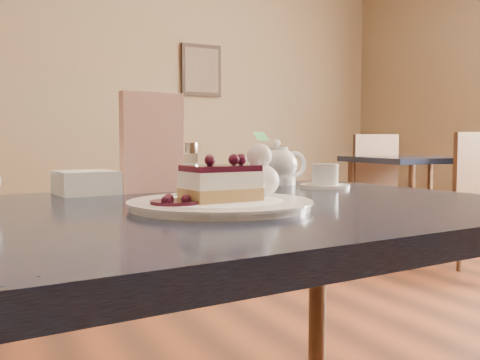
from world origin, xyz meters
name	(u,v)px	position (x,y,z in m)	size (l,w,h in m)	color
main_table	(206,250)	(-0.10, 0.41, 0.64)	(1.21, 0.86, 0.72)	#1A2540
dessert_plate	(220,205)	(-0.09, 0.37, 0.72)	(0.29, 0.29, 0.01)	white
cheesecake_slice	(220,183)	(-0.09, 0.37, 0.76)	(0.12, 0.09, 0.06)	tan
whipped_cream	(259,181)	(-0.01, 0.38, 0.76)	(0.07, 0.07, 0.06)	white
berry_sauce	(175,202)	(-0.17, 0.35, 0.73)	(0.08, 0.08, 0.01)	black
tea_set	(286,169)	(0.25, 0.72, 0.76)	(0.21, 0.25, 0.10)	white
menu_card	(152,143)	(-0.10, 0.69, 0.82)	(0.13, 0.03, 0.21)	#FFE4C3
sugar_shaker	(186,165)	(-0.02, 0.72, 0.77)	(0.06, 0.06, 0.11)	white
napkin_stack	(86,183)	(-0.24, 0.70, 0.74)	(0.11, 0.11, 0.05)	white
bg_table_far_right	(420,246)	(2.48, 2.45, 0.07)	(1.04, 1.75, 1.16)	#1A2540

